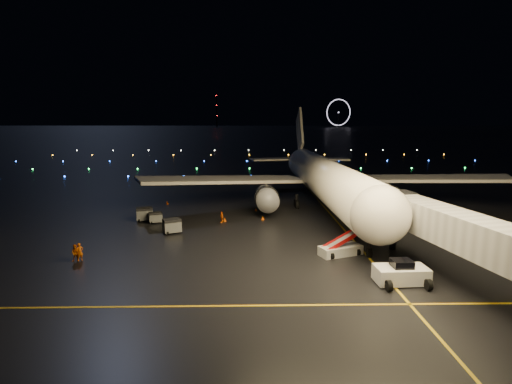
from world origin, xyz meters
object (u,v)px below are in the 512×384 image
crew_c (222,217)px  baggage_cart_0 (145,214)px  baggage_cart_1 (172,226)px  baggage_cart_2 (156,218)px  crew_a (80,252)px  crew_b (76,253)px  belt_loader (341,240)px  airliner (321,155)px  pushback_tug (401,272)px

crew_c → baggage_cart_0: 11.16m
baggage_cart_1 → baggage_cart_2: size_ratio=1.21×
crew_a → crew_b: size_ratio=1.04×
crew_a → crew_c: crew_a is taller
belt_loader → baggage_cart_1: bearing=134.9°
crew_b → baggage_cart_1: (7.85, 10.17, 0.02)m
airliner → crew_b: 40.47m
pushback_tug → baggage_cart_0: 36.24m
baggage_cart_0 → baggage_cart_1: baggage_cart_0 is taller
belt_loader → baggage_cart_1: belt_loader is taller
crew_b → baggage_cart_1: size_ratio=0.83×
belt_loader → baggage_cart_1: size_ratio=3.12×
crew_a → crew_c: size_ratio=1.14×
pushback_tug → baggage_cart_1: (-23.15, 16.31, -0.16)m
airliner → baggage_cart_1: bearing=-144.5°
crew_a → belt_loader: bearing=-41.6°
airliner → crew_a: size_ratio=31.99×
pushback_tug → crew_c: size_ratio=2.75×
crew_a → baggage_cart_1: (7.53, 9.96, -0.02)m
airliner → pushback_tug: size_ratio=13.20×
belt_loader → crew_a: size_ratio=3.61×
baggage_cart_2 → baggage_cart_1: bearing=-75.7°
belt_loader → crew_a: (-27.07, -1.22, -0.70)m
crew_a → crew_c: 20.21m
belt_loader → baggage_cart_2: 26.72m
baggage_cart_1 → baggage_cart_2: bearing=97.3°
airliner → baggage_cart_1: size_ratio=27.70×
baggage_cart_0 → belt_loader: bearing=-47.6°
pushback_tug → baggage_cart_1: pushback_tug is taller
airliner → baggage_cart_1: 28.26m
crew_b → baggage_cart_1: 12.85m
crew_a → baggage_cart_0: bearing=37.3°
pushback_tug → baggage_cart_1: 28.31m
baggage_cart_1 → baggage_cart_2: 6.13m
airliner → baggage_cart_0: size_ratio=26.65×
baggage_cart_0 → pushback_tug: bearing=-54.8°
crew_a → crew_b: (-0.33, -0.21, -0.04)m
belt_loader → crew_b: 27.44m
baggage_cart_0 → baggage_cart_2: size_ratio=1.26×
crew_b → baggage_cart_2: 16.04m
airliner → crew_a: (-29.34, -26.27, -7.52)m
belt_loader → baggage_cart_2: belt_loader is taller
crew_b → baggage_cart_2: crew_b is taller
crew_b → baggage_cart_0: bearing=71.5°
pushback_tug → belt_loader: belt_loader is taller
belt_loader → pushback_tug: bearing=-85.5°
crew_c → airliner: bearing=97.8°
crew_a → baggage_cart_1: crew_a is taller
baggage_cart_1 → baggage_cart_2: baggage_cart_1 is taller
pushback_tug → airliner: bearing=89.9°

